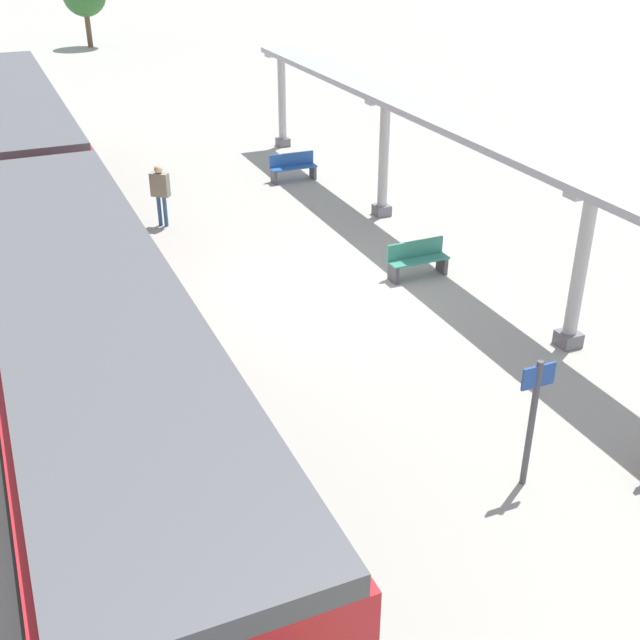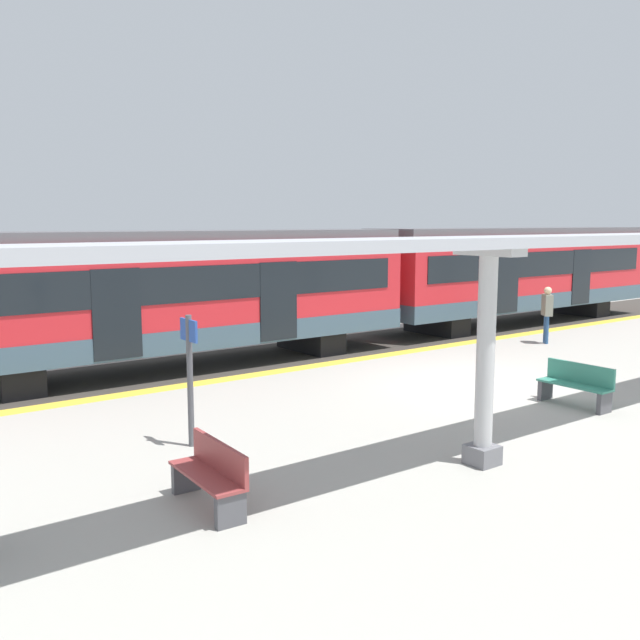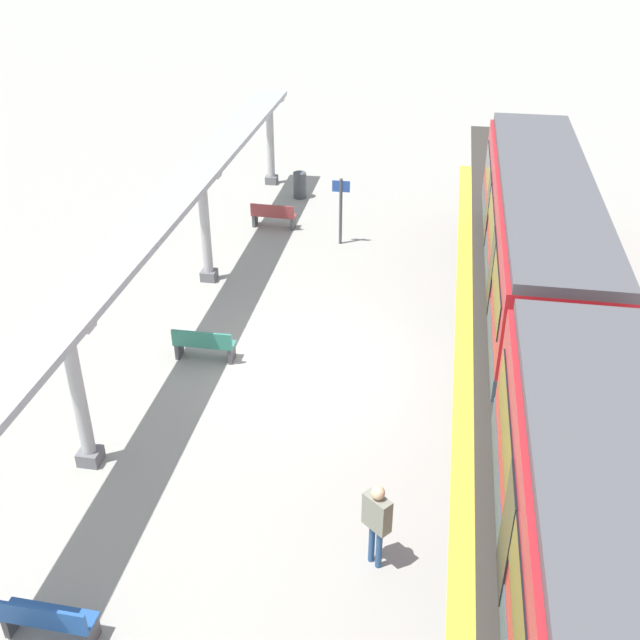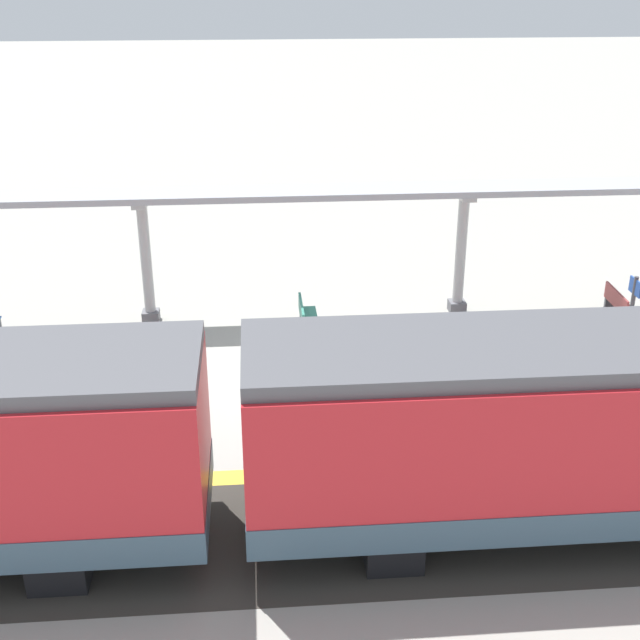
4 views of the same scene
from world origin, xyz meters
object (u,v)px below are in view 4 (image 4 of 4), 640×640
canopy_pillar_second (461,253)px  bench_near_end (306,318)px  bench_far_end (620,306)px  canopy_pillar_third (146,261)px  passenger_waiting_near_edge (28,396)px  train_near_carriage (635,428)px  platform_info_sign (631,312)px

canopy_pillar_second → bench_near_end: 4.52m
canopy_pillar_second → bench_far_end: 4.40m
canopy_pillar_third → bench_far_end: bearing=-94.8°
canopy_pillar_second → passenger_waiting_near_edge: (-5.97, 9.90, -0.60)m
bench_near_end → bench_far_end: bearing=-89.1°
train_near_carriage → bench_near_end: size_ratio=8.44×
bench_far_end → canopy_pillar_third: bearing=85.2°
canopy_pillar_third → bench_near_end: bearing=-105.9°
passenger_waiting_near_edge → canopy_pillar_third: bearing=-15.6°
bench_far_end → canopy_pillar_second: bearing=75.9°
canopy_pillar_second → platform_info_sign: (-3.45, -3.21, -0.36)m
bench_near_end → canopy_pillar_third: bearing=74.1°
canopy_pillar_third → passenger_waiting_near_edge: bearing=164.4°
platform_info_sign → passenger_waiting_near_edge: size_ratio=1.26×
canopy_pillar_second → bench_far_end: bearing=-104.1°
canopy_pillar_third → passenger_waiting_near_edge: (-5.97, 1.66, -0.60)m
train_near_carriage → canopy_pillar_third: 12.85m
train_near_carriage → canopy_pillar_third: train_near_carriage is taller
canopy_pillar_second → bench_far_end: size_ratio=2.19×
bench_near_end → platform_info_sign: bearing=-107.2°
bench_far_end → platform_info_sign: size_ratio=0.69×
train_near_carriage → bench_far_end: size_ratio=8.37×
canopy_pillar_third → bench_near_end: canopy_pillar_third is taller
bench_near_end → passenger_waiting_near_edge: size_ratio=0.86×
canopy_pillar_third → bench_near_end: size_ratio=2.21×
canopy_pillar_third → bench_near_end: 4.39m
canopy_pillar_second → bench_far_end: canopy_pillar_second is taller
canopy_pillar_third → bench_far_end: (-1.03, -12.34, -1.24)m
bench_near_end → passenger_waiting_near_edge: bearing=130.1°
bench_far_end → platform_info_sign: (-2.42, 0.89, 0.89)m
bench_near_end → passenger_waiting_near_edge: passenger_waiting_near_edge is taller
platform_info_sign → passenger_waiting_near_edge: (-2.52, 13.11, -0.24)m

